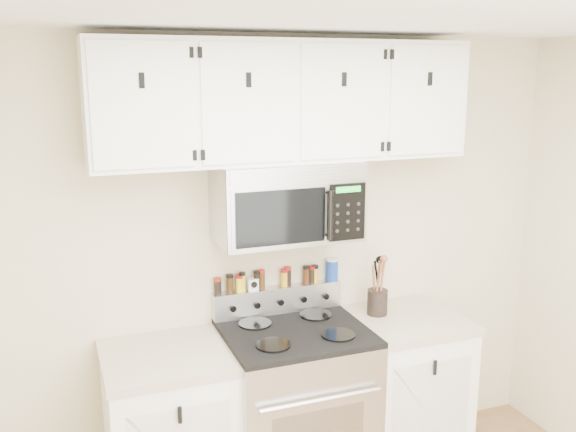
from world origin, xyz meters
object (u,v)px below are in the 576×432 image
at_px(microwave, 287,201).
at_px(salt_canister, 332,270).
at_px(range, 295,408).
at_px(utensil_crock, 377,300).

bearing_deg(microwave, salt_canister, 24.61).
xyz_separation_m(range, microwave, (0.00, 0.13, 1.14)).
bearing_deg(salt_canister, range, -140.30).
bearing_deg(utensil_crock, salt_canister, 142.10).
bearing_deg(range, microwave, 89.77).
height_order(microwave, salt_canister, microwave).
distance_m(microwave, salt_canister, 0.60).
bearing_deg(utensil_crock, range, -168.29).
relative_size(range, salt_canister, 8.50).
relative_size(microwave, salt_canister, 5.88).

